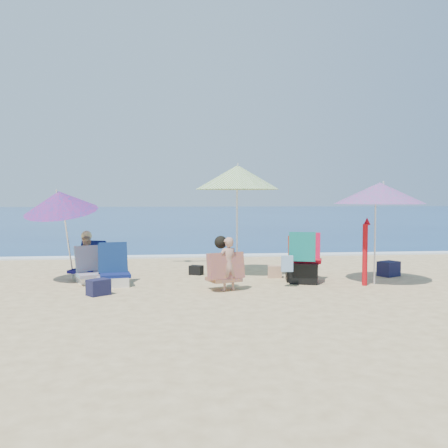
{
  "coord_description": "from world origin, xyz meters",
  "views": [
    {
      "loc": [
        -1.36,
        -8.09,
        1.58
      ],
      "look_at": [
        -0.3,
        1.0,
        1.1
      ],
      "focal_mm": 39.34,
      "sensor_mm": 36.0,
      "label": 1
    }
  ],
  "objects": [
    {
      "name": "camp_chair_left",
      "position": [
        1.16,
        1.0,
        0.25
      ],
      "size": [
        0.67,
        0.57,
        0.85
      ],
      "color": "#B90D2E",
      "rests_on": "ground"
    },
    {
      "name": "bag_navy_a",
      "position": [
        -2.48,
        0.02,
        0.13
      ],
      "size": [
        0.42,
        0.4,
        0.26
      ],
      "color": "#181835",
      "rests_on": "ground"
    },
    {
      "name": "bag_black_a",
      "position": [
        -0.77,
        1.98,
        0.1
      ],
      "size": [
        0.32,
        0.29,
        0.19
      ],
      "color": "black",
      "rests_on": "ground"
    },
    {
      "name": "chair_rainbow",
      "position": [
        -2.79,
        1.27,
        0.18
      ],
      "size": [
        0.67,
        0.82,
        0.68
      ],
      "color": "#CA5147",
      "rests_on": "ground"
    },
    {
      "name": "umbrella_blue",
      "position": [
        -3.34,
        1.33,
        1.52
      ],
      "size": [
        1.71,
        1.75,
        1.86
      ],
      "color": "white",
      "rests_on": "ground"
    },
    {
      "name": "umbrella_turquoise",
      "position": [
        2.53,
        0.55,
        1.67
      ],
      "size": [
        2.04,
        2.04,
        1.9
      ],
      "color": "silver",
      "rests_on": "ground"
    },
    {
      "name": "ground",
      "position": [
        0.0,
        0.0,
        0.0
      ],
      "size": [
        120.0,
        120.0,
        0.0
      ],
      "color": "#D8BC84",
      "rests_on": "ground"
    },
    {
      "name": "bag_tan",
      "position": [
        0.77,
        1.44,
        0.12
      ],
      "size": [
        0.31,
        0.25,
        0.24
      ],
      "color": "tan",
      "rests_on": "ground"
    },
    {
      "name": "foam",
      "position": [
        0.0,
        5.1,
        0.02
      ],
      "size": [
        120.0,
        0.5,
        0.04
      ],
      "color": "white",
      "rests_on": "ground"
    },
    {
      "name": "person_left",
      "position": [
        -2.89,
        1.61,
        0.43
      ],
      "size": [
        0.69,
        0.84,
        0.95
      ],
      "color": "tan",
      "rests_on": "ground"
    },
    {
      "name": "person_center",
      "position": [
        -0.36,
        0.17,
        0.45
      ],
      "size": [
        0.68,
        0.61,
        0.93
      ],
      "color": "tan",
      "rests_on": "ground"
    },
    {
      "name": "bag_navy_b",
      "position": [
        3.12,
        1.36,
        0.15
      ],
      "size": [
        0.49,
        0.46,
        0.3
      ],
      "color": "#1A1B3A",
      "rests_on": "ground"
    },
    {
      "name": "camp_chair_right",
      "position": [
        1.17,
        0.75,
        0.35
      ],
      "size": [
        0.96,
        0.92,
        0.97
      ],
      "color": "#B70D19",
      "rests_on": "ground"
    },
    {
      "name": "umbrella_striped",
      "position": [
        0.08,
        1.84,
        2.01
      ],
      "size": [
        2.19,
        2.19,
        2.3
      ],
      "color": "silver",
      "rests_on": "ground"
    },
    {
      "name": "chair_navy",
      "position": [
        -2.34,
        0.92,
        0.2
      ],
      "size": [
        0.66,
        0.76,
        0.76
      ],
      "color": "#0D184C",
      "rests_on": "ground"
    },
    {
      "name": "furled_umbrella",
      "position": [
        2.22,
        0.41,
        0.68
      ],
      "size": [
        0.23,
        0.28,
        1.23
      ],
      "color": "#B00C12",
      "rests_on": "ground"
    },
    {
      "name": "sea",
      "position": [
        0.0,
        45.0,
        -0.05
      ],
      "size": [
        120.0,
        80.0,
        0.12
      ],
      "color": "navy",
      "rests_on": "ground"
    }
  ]
}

